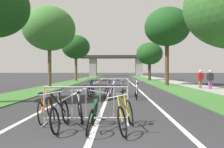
# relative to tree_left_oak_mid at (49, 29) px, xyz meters

# --- Properties ---
(grass_verge_left) EXTENTS (2.67, 66.41, 0.05)m
(grass_verge_left) POSITION_rel_tree_left_oak_mid_xyz_m (0.06, 11.95, -5.12)
(grass_verge_left) COLOR #386B2D
(grass_verge_left) RESTS_ON ground
(grass_verge_right) EXTENTS (2.67, 66.41, 0.05)m
(grass_verge_right) POSITION_rel_tree_left_oak_mid_xyz_m (10.75, 11.95, -5.12)
(grass_verge_right) COLOR #386B2D
(grass_verge_right) RESTS_ON ground
(sidewalk_path_right) EXTENTS (2.35, 66.41, 0.08)m
(sidewalk_path_right) POSITION_rel_tree_left_oak_mid_xyz_m (13.26, 11.95, -5.10)
(sidewalk_path_right) COLOR gray
(sidewalk_path_right) RESTS_ON ground
(lane_stripe_center) EXTENTS (0.14, 38.42, 0.01)m
(lane_stripe_center) POSITION_rel_tree_left_oak_mid_xyz_m (5.40, 3.99, -5.14)
(lane_stripe_center) COLOR silver
(lane_stripe_center) RESTS_ON ground
(lane_stripe_right_lane) EXTENTS (0.14, 38.42, 0.01)m
(lane_stripe_right_lane) POSITION_rel_tree_left_oak_mid_xyz_m (7.61, 3.99, -5.14)
(lane_stripe_right_lane) COLOR silver
(lane_stripe_right_lane) RESTS_ON ground
(lane_stripe_left_lane) EXTENTS (0.14, 38.42, 0.01)m
(lane_stripe_left_lane) POSITION_rel_tree_left_oak_mid_xyz_m (3.20, 3.99, -5.14)
(lane_stripe_left_lane) COLOR silver
(lane_stripe_left_lane) RESTS_ON ground
(overpass_bridge) EXTENTS (20.00, 3.62, 5.80)m
(overpass_bridge) POSITION_rel_tree_left_oak_mid_xyz_m (5.40, 39.66, -1.05)
(overpass_bridge) COLOR #2D2D30
(overpass_bridge) RESTS_ON ground
(tree_left_oak_mid) EXTENTS (4.50, 4.50, 7.07)m
(tree_left_oak_mid) POSITION_rel_tree_left_oak_mid_xyz_m (0.00, 0.00, 0.00)
(tree_left_oak_mid) COLOR brown
(tree_left_oak_mid) RESTS_ON ground
(tree_left_cypress_far) EXTENTS (4.01, 4.01, 6.63)m
(tree_left_cypress_far) POSITION_rel_tree_left_oak_mid_xyz_m (-0.09, 11.58, -0.25)
(tree_left_cypress_far) COLOR brown
(tree_left_cypress_far) RESTS_ON ground
(tree_right_pine_far) EXTENTS (4.43, 4.43, 7.69)m
(tree_right_pine_far) POSITION_rel_tree_left_oak_mid_xyz_m (10.82, 2.60, 0.64)
(tree_right_pine_far) COLOR #4C3823
(tree_right_pine_far) RESTS_ON ground
(tree_right_maple_mid) EXTENTS (3.91, 3.91, 5.73)m
(tree_right_maple_mid) POSITION_rel_tree_left_oak_mid_xyz_m (10.71, 13.10, -1.10)
(tree_right_maple_mid) COLOR #3D2D1E
(tree_right_maple_mid) RESTS_ON ground
(crowd_barrier_nearest) EXTENTS (2.36, 0.56, 1.05)m
(crowd_barrier_nearest) POSITION_rel_tree_left_oak_mid_xyz_m (5.12, -12.12, -4.62)
(crowd_barrier_nearest) COLOR #ADADB2
(crowd_barrier_nearest) RESTS_ON ground
(crowd_barrier_second) EXTENTS (2.34, 0.46, 1.05)m
(crowd_barrier_second) POSITION_rel_tree_left_oak_mid_xyz_m (5.42, -6.35, -4.62)
(crowd_barrier_second) COLOR #ADADB2
(crowd_barrier_second) RESTS_ON ground
(bicycle_silver_0) EXTENTS (0.67, 1.67, 0.89)m
(bicycle_silver_0) POSITION_rel_tree_left_oak_mid_xyz_m (4.84, -11.58, -4.78)
(bicycle_silver_0) COLOR black
(bicycle_silver_0) RESTS_ON ground
(bicycle_teal_1) EXTENTS (0.70, 1.66, 1.00)m
(bicycle_teal_1) POSITION_rel_tree_left_oak_mid_xyz_m (4.49, -5.78, -4.76)
(bicycle_teal_1) COLOR black
(bicycle_teal_1) RESTS_ON ground
(bicycle_yellow_2) EXTENTS (0.72, 1.76, 0.98)m
(bicycle_yellow_2) POSITION_rel_tree_left_oak_mid_xyz_m (6.19, -12.64, -4.75)
(bicycle_yellow_2) COLOR black
(bicycle_yellow_2) RESTS_ON ground
(bicycle_red_3) EXTENTS (0.48, 1.61, 0.99)m
(bicycle_red_3) POSITION_rel_tree_left_oak_mid_xyz_m (6.25, -5.85, -4.78)
(bicycle_red_3) COLOR black
(bicycle_red_3) RESTS_ON ground
(bicycle_blue_4) EXTENTS (0.45, 1.72, 0.92)m
(bicycle_blue_4) POSITION_rel_tree_left_oak_mid_xyz_m (4.49, -6.85, -4.78)
(bicycle_blue_4) COLOR black
(bicycle_blue_4) RESTS_ON ground
(bicycle_black_5) EXTENTS (0.55, 1.65, 1.01)m
(bicycle_black_5) POSITION_rel_tree_left_oak_mid_xyz_m (4.53, -12.54, -4.77)
(bicycle_black_5) COLOR black
(bicycle_black_5) RESTS_ON ground
(bicycle_purple_6) EXTENTS (0.72, 1.75, 1.00)m
(bicycle_purple_6) POSITION_rel_tree_left_oak_mid_xyz_m (5.49, -6.74, -4.77)
(bicycle_purple_6) COLOR black
(bicycle_purple_6) RESTS_ON ground
(bicycle_white_7) EXTENTS (0.55, 1.66, 0.97)m
(bicycle_white_7) POSITION_rel_tree_left_oak_mid_xyz_m (6.96, -6.85, -4.78)
(bicycle_white_7) COLOR black
(bicycle_white_7) RESTS_ON ground
(bicycle_green_8) EXTENTS (0.49, 1.58, 0.96)m
(bicycle_green_8) POSITION_rel_tree_left_oak_mid_xyz_m (5.37, -12.64, -4.78)
(bicycle_green_8) COLOR black
(bicycle_green_8) RESTS_ON ground
(bicycle_orange_9) EXTENTS (0.55, 1.72, 0.90)m
(bicycle_orange_9) POSITION_rel_tree_left_oak_mid_xyz_m (3.85, -11.74, -4.77)
(bicycle_orange_9) COLOR black
(bicycle_orange_9) RESTS_ON ground
(pedestrian_strolling) EXTENTS (0.55, 0.33, 1.54)m
(pedestrian_strolling) POSITION_rel_tree_left_oak_mid_xyz_m (12.58, -1.16, -4.20)
(pedestrian_strolling) COLOR olive
(pedestrian_strolling) RESTS_ON ground
(pedestrian_in_red_jacket) EXTENTS (0.56, 0.30, 1.53)m
(pedestrian_in_red_jacket) POSITION_rel_tree_left_oak_mid_xyz_m (13.04, -1.89, -4.21)
(pedestrian_in_red_jacket) COLOR #994C8C
(pedestrian_in_red_jacket) RESTS_ON ground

